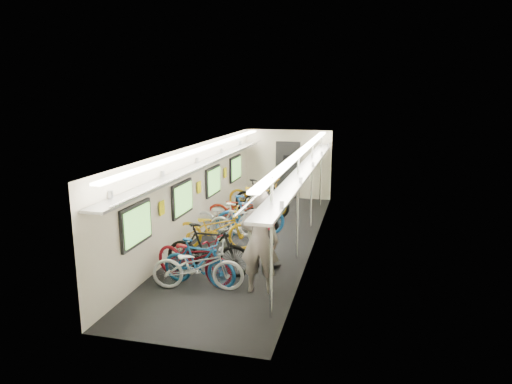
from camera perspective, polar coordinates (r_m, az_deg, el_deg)
The scene contains 15 objects.
train_car_shell at distance 11.90m, azimuth -1.19°, elevation 2.63°, with size 10.00×10.00×10.00m.
bicycle_0 at distance 8.79m, azimuth -7.29°, elevation -9.18°, with size 0.61×1.75×0.92m, color silver.
bicycle_1 at distance 8.94m, azimuth -7.13°, elevation -8.76°, with size 0.44×1.55×0.93m, color #174E8A.
bicycle_2 at distance 9.19m, azimuth -7.82°, elevation -8.09°, with size 0.64×1.82×0.96m, color maroon.
bicycle_3 at distance 9.37m, azimuth -5.97°, elevation -7.22°, with size 0.51×1.81×1.09m, color black.
bicycle_4 at distance 10.89m, azimuth -5.17°, elevation -4.55°, with size 0.68×1.94×1.02m, color gold.
bicycle_5 at distance 11.09m, azimuth -1.97°, elevation -4.13°, with size 0.49×1.74×1.05m, color silver.
bicycle_6 at distance 11.85m, azimuth -3.66°, elevation -3.23°, with size 0.65×1.86×0.98m, color #B3B2B7.
bicycle_7 at distance 11.82m, azimuth -0.73°, elevation -2.96°, with size 0.51×1.81×1.09m, color #1B5BA5.
bicycle_8 at distance 12.51m, azimuth -1.96°, elevation -2.28°, with size 0.67×1.93×1.01m, color maroon.
bicycle_9 at distance 13.72m, azimuth 0.71°, elevation -0.75°, with size 0.52×1.84×1.11m, color black.
bicycle_10 at distance 14.06m, azimuth 0.31°, elevation -0.49°, with size 0.72×2.05×1.08m, color gold.
passenger_near at distance 8.43m, azimuth 0.44°, elevation -6.20°, with size 0.72×0.47×1.98m, color slate.
passenger_mid at distance 9.73m, azimuth 0.97°, elevation -4.65°, with size 0.80×0.63×1.65m, color black.
backpack at distance 8.81m, azimuth 1.38°, elevation -3.39°, with size 0.26×0.14×0.38m, color maroon.
Camera 1 is at (2.67, -10.62, 3.68)m, focal length 32.00 mm.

